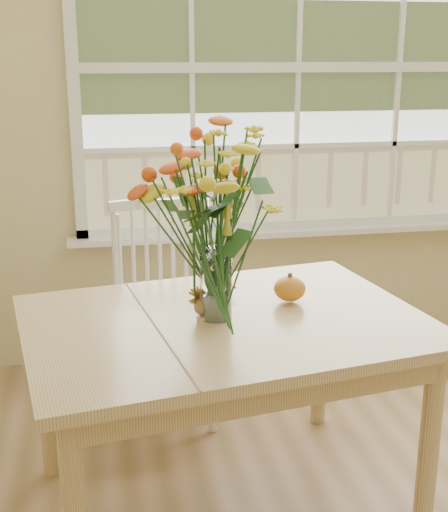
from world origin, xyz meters
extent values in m
cube|color=#D7C289|center=(0.00, 2.25, 1.35)|extent=(4.00, 0.02, 2.70)
cube|color=silver|center=(0.00, 2.23, 1.55)|extent=(2.20, 0.00, 1.60)
cube|color=white|center=(0.00, 2.18, 0.69)|extent=(2.42, 0.12, 0.03)
cube|color=tan|center=(-0.63, 0.90, 0.71)|extent=(1.50, 1.18, 0.04)
cube|color=tan|center=(-0.63, 0.90, 0.64)|extent=(1.37, 1.04, 0.10)
cylinder|color=tan|center=(-1.28, 1.20, 0.35)|extent=(0.07, 0.07, 0.69)
cylinder|color=tan|center=(0.02, 0.60, 0.35)|extent=(0.07, 0.07, 0.69)
cylinder|color=tan|center=(-0.11, 1.39, 0.35)|extent=(0.07, 0.07, 0.69)
cube|color=white|center=(-0.78, 1.58, 0.46)|extent=(0.46, 0.44, 0.05)
cube|color=white|center=(-0.78, 1.75, 0.71)|extent=(0.45, 0.06, 0.51)
cylinder|color=white|center=(-0.96, 1.42, 0.22)|extent=(0.04, 0.04, 0.44)
cylinder|color=white|center=(-0.95, 1.75, 0.22)|extent=(0.04, 0.04, 0.44)
cylinder|color=white|center=(-0.62, 1.41, 0.22)|extent=(0.04, 0.04, 0.44)
cylinder|color=white|center=(-0.60, 1.73, 0.22)|extent=(0.04, 0.04, 0.44)
cylinder|color=white|center=(-0.66, 0.91, 0.86)|extent=(0.11, 0.11, 0.25)
ellipsoid|color=#BF6416|center=(-0.36, 1.02, 0.78)|extent=(0.12, 0.12, 0.09)
cylinder|color=#CCB78C|center=(-0.70, 0.91, 0.74)|extent=(0.07, 0.07, 0.01)
ellipsoid|color=brown|center=(-0.70, 0.91, 0.77)|extent=(0.09, 0.08, 0.07)
ellipsoid|color=#38160F|center=(-0.64, 1.13, 0.77)|extent=(0.08, 0.08, 0.07)
camera|label=1|loc=(-1.04, -1.28, 1.61)|focal=48.00mm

